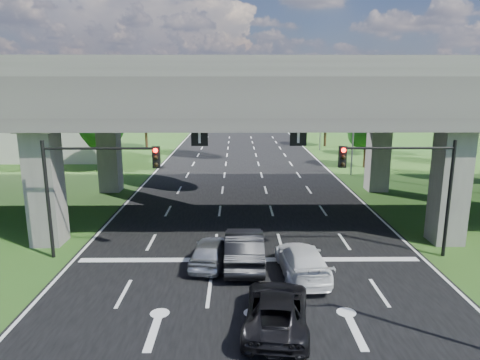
{
  "coord_description": "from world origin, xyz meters",
  "views": [
    {
      "loc": [
        -0.64,
        -16.54,
        8.63
      ],
      "look_at": [
        -0.42,
        8.82,
        2.94
      ],
      "focal_mm": 32.0,
      "sensor_mm": 36.0,
      "label": 1
    }
  ],
  "objects_px": {
    "streetlight_beyond": "(318,106)",
    "car_silver": "(211,251)",
    "signal_right": "(408,177)",
    "car_white": "(302,261)",
    "signal_left": "(90,177)",
    "streetlight_far": "(350,115)",
    "car_trailing": "(277,309)",
    "car_dark": "(244,247)"
  },
  "relations": [
    {
      "from": "car_dark",
      "to": "car_white",
      "type": "height_order",
      "value": "car_dark"
    },
    {
      "from": "signal_left",
      "to": "streetlight_far",
      "type": "height_order",
      "value": "streetlight_far"
    },
    {
      "from": "signal_left",
      "to": "streetlight_far",
      "type": "xyz_separation_m",
      "value": [
        17.92,
        20.06,
        1.66
      ]
    },
    {
      "from": "car_dark",
      "to": "car_white",
      "type": "relative_size",
      "value": 1.07
    },
    {
      "from": "streetlight_far",
      "to": "car_white",
      "type": "distance_m",
      "value": 24.12
    },
    {
      "from": "signal_right",
      "to": "streetlight_beyond",
      "type": "distance_m",
      "value": 36.17
    },
    {
      "from": "car_dark",
      "to": "car_trailing",
      "type": "distance_m",
      "value": 5.64
    },
    {
      "from": "signal_right",
      "to": "streetlight_far",
      "type": "height_order",
      "value": "streetlight_far"
    },
    {
      "from": "signal_left",
      "to": "car_dark",
      "type": "height_order",
      "value": "signal_left"
    },
    {
      "from": "signal_right",
      "to": "car_silver",
      "type": "height_order",
      "value": "signal_right"
    },
    {
      "from": "car_silver",
      "to": "car_dark",
      "type": "relative_size",
      "value": 0.78
    },
    {
      "from": "streetlight_far",
      "to": "car_trailing",
      "type": "relative_size",
      "value": 2.08
    },
    {
      "from": "streetlight_beyond",
      "to": "car_silver",
      "type": "distance_m",
      "value": 39.23
    },
    {
      "from": "car_dark",
      "to": "signal_left",
      "type": "bearing_deg",
      "value": -6.74
    },
    {
      "from": "signal_left",
      "to": "streetlight_beyond",
      "type": "xyz_separation_m",
      "value": [
        17.92,
        36.06,
        1.66
      ]
    },
    {
      "from": "car_white",
      "to": "streetlight_beyond",
      "type": "bearing_deg",
      "value": -104.97
    },
    {
      "from": "car_white",
      "to": "car_trailing",
      "type": "bearing_deg",
      "value": 66.3
    },
    {
      "from": "signal_left",
      "to": "streetlight_beyond",
      "type": "bearing_deg",
      "value": 63.57
    },
    {
      "from": "streetlight_beyond",
      "to": "car_white",
      "type": "relative_size",
      "value": 2.06
    },
    {
      "from": "car_white",
      "to": "car_trailing",
      "type": "height_order",
      "value": "car_white"
    },
    {
      "from": "signal_left",
      "to": "car_white",
      "type": "bearing_deg",
      "value": -12.23
    },
    {
      "from": "signal_left",
      "to": "car_dark",
      "type": "xyz_separation_m",
      "value": [
        7.56,
        -0.94,
        -3.3
      ]
    },
    {
      "from": "signal_right",
      "to": "car_white",
      "type": "xyz_separation_m",
      "value": [
        -5.45,
        -2.21,
        -3.45
      ]
    },
    {
      "from": "signal_left",
      "to": "car_white",
      "type": "distance_m",
      "value": 10.99
    },
    {
      "from": "signal_right",
      "to": "car_silver",
      "type": "distance_m",
      "value": 10.36
    },
    {
      "from": "signal_left",
      "to": "streetlight_beyond",
      "type": "distance_m",
      "value": 40.3
    },
    {
      "from": "signal_left",
      "to": "car_trailing",
      "type": "distance_m",
      "value": 11.34
    },
    {
      "from": "signal_left",
      "to": "streetlight_far",
      "type": "bearing_deg",
      "value": 48.22
    },
    {
      "from": "signal_right",
      "to": "signal_left",
      "type": "height_order",
      "value": "same"
    },
    {
      "from": "car_silver",
      "to": "car_white",
      "type": "xyz_separation_m",
      "value": [
        4.26,
        -1.27,
        0.02
      ]
    },
    {
      "from": "car_trailing",
      "to": "signal_right",
      "type": "bearing_deg",
      "value": -130.3
    },
    {
      "from": "signal_right",
      "to": "car_trailing",
      "type": "relative_size",
      "value": 1.25
    },
    {
      "from": "streetlight_beyond",
      "to": "car_silver",
      "type": "bearing_deg",
      "value": -107.95
    },
    {
      "from": "streetlight_beyond",
      "to": "car_white",
      "type": "distance_m",
      "value": 39.37
    },
    {
      "from": "car_dark",
      "to": "car_trailing",
      "type": "xyz_separation_m",
      "value": [
        1.08,
        -5.53,
        -0.18
      ]
    },
    {
      "from": "car_silver",
      "to": "streetlight_far",
      "type": "bearing_deg",
      "value": -111.9
    },
    {
      "from": "streetlight_far",
      "to": "car_white",
      "type": "relative_size",
      "value": 2.06
    },
    {
      "from": "car_dark",
      "to": "streetlight_far",
      "type": "bearing_deg",
      "value": -115.9
    },
    {
      "from": "streetlight_far",
      "to": "car_silver",
      "type": "bearing_deg",
      "value": -119.71
    },
    {
      "from": "streetlight_far",
      "to": "car_dark",
      "type": "height_order",
      "value": "streetlight_far"
    },
    {
      "from": "car_silver",
      "to": "car_dark",
      "type": "height_order",
      "value": "car_dark"
    },
    {
      "from": "signal_right",
      "to": "signal_left",
      "type": "bearing_deg",
      "value": 180.0
    }
  ]
}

